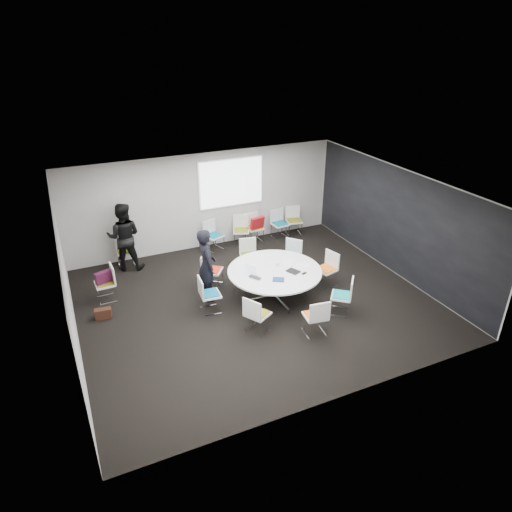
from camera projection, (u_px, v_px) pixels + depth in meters
name	position (u px, v px, depth m)	size (l,w,h in m)	color
room_shell	(259.00, 248.00, 10.32)	(8.08, 7.08, 2.88)	black
conference_table	(274.00, 277.00, 10.89)	(2.24, 2.24, 0.73)	silver
projection_screen	(231.00, 183.00, 13.20)	(1.90, 0.03, 1.35)	white
chair_ring_a	(326.00, 275.00, 11.52)	(0.55, 0.56, 0.88)	silver
chair_ring_b	(291.00, 262.00, 12.15)	(0.64, 0.64, 0.88)	silver
chair_ring_c	(249.00, 261.00, 12.20)	(0.53, 0.52, 0.88)	silver
chair_ring_d	(212.00, 276.00, 11.46)	(0.63, 0.64, 0.88)	silver
chair_ring_e	(210.00, 301.00, 10.44)	(0.48, 0.49, 0.88)	silver
chair_ring_f	(257.00, 321.00, 9.72)	(0.62, 0.62, 0.88)	silver
chair_ring_g	(315.00, 323.00, 9.66)	(0.52, 0.51, 0.88)	silver
chair_ring_h	(341.00, 302.00, 10.38)	(0.64, 0.64, 0.88)	silver
chair_back_a	(214.00, 241.00, 13.37)	(0.59, 0.58, 0.88)	silver
chair_back_b	(241.00, 236.00, 13.70)	(0.59, 0.59, 0.88)	silver
chair_back_c	(254.00, 233.00, 13.88)	(0.48, 0.47, 0.88)	silver
chair_back_d	(280.00, 229.00, 14.16)	(0.50, 0.49, 0.88)	silver
chair_back_e	(294.00, 226.00, 14.39)	(0.55, 0.54, 0.88)	silver
chair_spare_left	(107.00, 290.00, 10.88)	(0.47, 0.48, 0.88)	silver
chair_person_back	(126.00, 256.00, 12.47)	(0.48, 0.47, 0.88)	silver
person_main	(207.00, 265.00, 10.68)	(0.65, 0.43, 1.79)	black
person_back	(124.00, 237.00, 12.04)	(0.91, 0.71, 1.86)	black
laptop	(256.00, 277.00, 10.49)	(0.31, 0.20, 0.02)	#333338
laptop_lid	(251.00, 269.00, 10.59)	(0.30, 0.02, 0.22)	silver
notebook_black	(293.00, 271.00, 10.73)	(0.22, 0.30, 0.02)	black
tablet_folio	(278.00, 279.00, 10.37)	(0.26, 0.20, 0.03)	navy
papers_right	(288.00, 262.00, 11.16)	(0.30, 0.21, 0.00)	white
papers_front	(303.00, 265.00, 11.02)	(0.30, 0.21, 0.00)	white
cup	(278.00, 264.00, 10.97)	(0.08, 0.08, 0.09)	white
phone	(304.00, 273.00, 10.65)	(0.14, 0.07, 0.01)	black
maroon_bag	(104.00, 277.00, 10.72)	(0.40, 0.14, 0.28)	#401129
brown_bag	(103.00, 314.00, 10.25)	(0.36, 0.16, 0.24)	#341910
red_jacket	(257.00, 223.00, 13.51)	(0.44, 0.10, 0.35)	maroon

